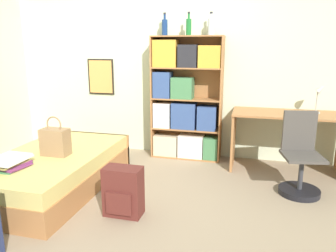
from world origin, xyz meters
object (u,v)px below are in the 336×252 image
(bottle_brown, at_px, (189,26))
(backpack, at_px, (123,192))
(bottle_green, at_px, (165,27))
(desk_lamp, at_px, (320,94))
(bed, at_px, (55,170))
(book_stack_on_bed, at_px, (10,162))
(desk_chair, at_px, (300,167))
(bottle_clear, at_px, (211,26))
(desk, at_px, (287,130))
(bookcase, at_px, (184,102))
(handbag, at_px, (55,141))

(bottle_brown, distance_m, backpack, 2.35)
(bottle_green, bearing_deg, desk_lamp, -3.05)
(bed, xyz_separation_m, book_stack_on_bed, (-0.14, -0.50, 0.26))
(bottle_green, xyz_separation_m, desk_chair, (1.73, -0.84, -1.51))
(bottle_clear, relative_size, desk, 0.22)
(bookcase, xyz_separation_m, desk, (1.36, -0.15, -0.27))
(bookcase, distance_m, desk_chair, 1.74)
(bookcase, relative_size, desk_chair, 1.92)
(desk_lamp, distance_m, backpack, 2.64)
(bottle_brown, bearing_deg, desk_chair, -29.73)
(desk, height_order, backpack, desk)
(book_stack_on_bed, height_order, bottle_brown, bottle_brown)
(book_stack_on_bed, height_order, bottle_green, bottle_green)
(bottle_green, height_order, bottle_brown, bottle_green)
(bed, bearing_deg, desk, 25.73)
(bottle_clear, bearing_deg, desk_chair, -37.25)
(bookcase, distance_m, bottle_brown, 1.00)
(desk, relative_size, desk_chair, 1.54)
(bottle_green, bearing_deg, backpack, -87.32)
(handbag, distance_m, book_stack_on_bed, 0.50)
(book_stack_on_bed, bearing_deg, bottle_green, 61.36)
(bookcase, xyz_separation_m, bottle_green, (-0.28, 0.02, 1.00))
(desk, bearing_deg, desk_lamp, 11.27)
(bottle_green, xyz_separation_m, bottle_brown, (0.33, -0.04, -0.00))
(bottle_brown, bearing_deg, bottle_clear, 10.06)
(desk_lamp, xyz_separation_m, backpack, (-1.89, -1.67, -0.76))
(handbag, height_order, desk, handbag)
(desk_chair, bearing_deg, backpack, -150.30)
(book_stack_on_bed, distance_m, desk_lamp, 3.54)
(desk_lamp, bearing_deg, bottle_green, 176.95)
(book_stack_on_bed, distance_m, desk, 3.18)
(book_stack_on_bed, relative_size, desk, 0.28)
(bed, height_order, handbag, handbag)
(desk_chair, xyz_separation_m, backpack, (-1.65, -0.94, -0.06))
(handbag, bearing_deg, bottle_brown, 50.49)
(bottle_green, height_order, desk, bottle_green)
(desk, bearing_deg, book_stack_on_bed, -147.22)
(handbag, bearing_deg, book_stack_on_bed, -115.20)
(bed, distance_m, bottle_brown, 2.43)
(bookcase, relative_size, backpack, 3.59)
(bottle_green, distance_m, desk_lamp, 2.14)
(bookcase, height_order, bottle_brown, bottle_brown)
(desk, xyz_separation_m, backpack, (-1.55, -1.60, -0.30))
(bed, height_order, desk, desk)
(bottle_clear, xyz_separation_m, desk_chair, (1.11, -0.85, -1.51))
(backpack, bearing_deg, bed, 158.62)
(desk_chair, bearing_deg, desk, 98.00)
(bookcase, bearing_deg, book_stack_on_bed, -125.00)
(desk_chair, height_order, backpack, desk_chair)
(desk_lamp, relative_size, desk_chair, 0.42)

